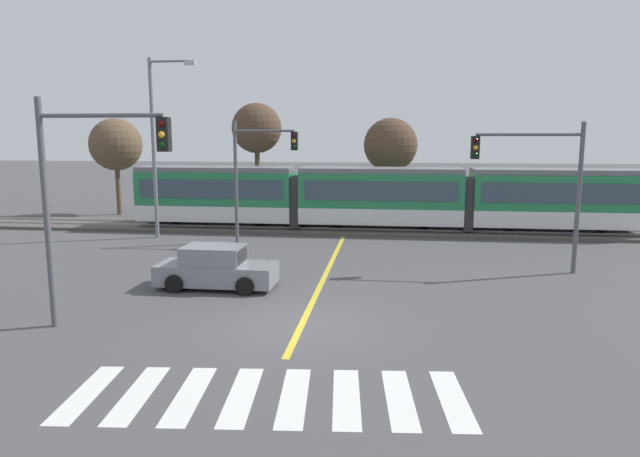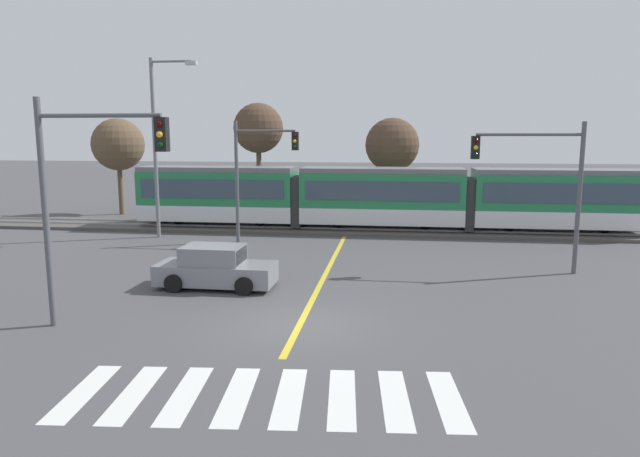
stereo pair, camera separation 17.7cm
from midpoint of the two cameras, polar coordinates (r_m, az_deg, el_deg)
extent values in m
plane|color=#474749|center=(16.66, -1.74, -9.61)|extent=(200.00, 200.00, 0.00)
cube|color=#4C4742|center=(32.66, 2.93, -0.07)|extent=(120.00, 4.00, 0.18)
cube|color=#939399|center=(31.93, 2.83, -0.03)|extent=(120.00, 0.08, 0.10)
cube|color=#939399|center=(33.34, 3.04, 0.37)|extent=(120.00, 0.08, 0.10)
cube|color=silver|center=(33.98, -9.93, 1.68)|extent=(9.00, 2.60, 0.90)
cube|color=#237A47|center=(33.82, -10.00, 4.03)|extent=(9.00, 2.60, 1.90)
cube|color=#384756|center=(32.57, -10.70, 3.91)|extent=(8.28, 0.04, 1.04)
cube|color=slate|center=(33.74, -10.05, 5.88)|extent=(9.00, 2.39, 0.28)
cylinder|color=black|center=(33.38, -5.85, 0.86)|extent=(0.70, 0.20, 0.70)
cylinder|color=black|center=(34.86, -13.80, 1.00)|extent=(0.70, 0.20, 0.70)
cube|color=silver|center=(32.43, 6.31, 1.41)|extent=(9.00, 2.60, 0.90)
cube|color=#237A47|center=(32.27, 6.35, 3.87)|extent=(9.00, 2.60, 1.90)
cube|color=#384756|center=(30.95, 6.30, 3.74)|extent=(8.28, 0.04, 1.04)
cube|color=slate|center=(32.19, 6.38, 5.80)|extent=(9.00, 2.39, 0.28)
cylinder|color=black|center=(32.54, 10.65, 0.53)|extent=(0.70, 0.20, 0.70)
cylinder|color=black|center=(32.64, 1.94, 0.71)|extent=(0.70, 0.20, 0.70)
cube|color=silver|center=(33.61, 22.72, 1.02)|extent=(9.00, 2.60, 0.90)
cube|color=#237A47|center=(33.45, 22.87, 3.39)|extent=(9.00, 2.60, 1.90)
cube|color=#384756|center=(32.18, 23.49, 3.24)|extent=(8.28, 0.04, 1.04)
cube|color=slate|center=(33.37, 22.99, 5.25)|extent=(9.00, 2.39, 0.28)
cylinder|color=black|center=(34.40, 26.65, 0.17)|extent=(0.70, 0.20, 0.70)
cylinder|color=black|center=(33.11, 18.54, 0.35)|extent=(0.70, 0.20, 0.70)
cube|color=#2D2D2D|center=(32.78, -2.01, 2.78)|extent=(0.50, 2.34, 2.80)
cube|color=#2D2D2D|center=(32.59, 14.71, 2.44)|extent=(0.50, 2.34, 2.80)
cube|color=silver|center=(13.53, -22.24, -14.92)|extent=(0.80, 2.84, 0.01)
cube|color=silver|center=(13.12, -17.71, -15.43)|extent=(0.80, 2.84, 0.01)
cube|color=silver|center=(12.80, -12.90, -15.86)|extent=(0.80, 2.84, 0.01)
cube|color=silver|center=(12.57, -7.86, -16.20)|extent=(0.80, 2.84, 0.01)
cube|color=silver|center=(12.43, -2.65, -16.43)|extent=(0.80, 2.84, 0.01)
cube|color=silver|center=(12.38, 2.65, -16.53)|extent=(0.80, 2.84, 0.01)
cube|color=silver|center=(12.43, 7.94, -16.49)|extent=(0.80, 2.84, 0.01)
cube|color=silver|center=(12.58, 13.14, -16.33)|extent=(0.80, 2.84, 0.01)
cube|color=gold|center=(22.35, 0.74, -4.67)|extent=(0.20, 17.16, 0.01)
cube|color=gray|center=(20.79, -10.09, -4.42)|extent=(4.22, 1.75, 0.72)
cube|color=gray|center=(20.67, -10.40, -2.58)|extent=(2.12, 1.54, 0.64)
cube|color=#384756|center=(20.37, -7.73, -2.68)|extent=(0.12, 1.43, 0.52)
cube|color=#384756|center=(21.39, -9.74, -2.16)|extent=(1.79, 0.06, 0.48)
cylinder|color=black|center=(21.28, -6.12, -4.56)|extent=(0.64, 0.23, 0.64)
cylinder|color=black|center=(19.69, -7.34, -5.72)|extent=(0.64, 0.23, 0.64)
cylinder|color=black|center=(22.02, -12.51, -4.26)|extent=(0.64, 0.23, 0.64)
cylinder|color=black|center=(20.49, -14.18, -5.34)|extent=(0.64, 0.23, 0.64)
cylinder|color=#515459|center=(29.08, -8.14, 4.59)|extent=(0.18, 0.18, 6.12)
cylinder|color=#515459|center=(28.62, -5.32, 9.70)|extent=(3.00, 0.12, 0.12)
cube|color=black|center=(28.33, -2.31, 8.73)|extent=(0.32, 0.28, 0.90)
sphere|color=#360605|center=(28.18, -2.37, 9.28)|extent=(0.18, 0.18, 0.18)
sphere|color=#F7AA26|center=(28.18, -2.36, 8.73)|extent=(0.18, 0.18, 0.18)
sphere|color=black|center=(28.18, -2.36, 8.18)|extent=(0.18, 0.18, 0.18)
cylinder|color=#515459|center=(24.31, 24.67, 2.69)|extent=(0.18, 0.18, 5.92)
cylinder|color=#515459|center=(23.67, 20.40, 8.80)|extent=(4.00, 0.12, 0.12)
cube|color=black|center=(23.32, 15.49, 7.81)|extent=(0.32, 0.28, 0.90)
sphere|color=#360605|center=(23.17, 15.57, 8.47)|extent=(0.18, 0.18, 0.18)
sphere|color=#F7AA26|center=(23.17, 15.54, 7.80)|extent=(0.18, 0.18, 0.18)
sphere|color=black|center=(23.18, 15.51, 7.13)|extent=(0.18, 0.18, 0.18)
cylinder|color=#515459|center=(17.57, -25.50, 1.25)|extent=(0.18, 0.18, 6.42)
cylinder|color=#515459|center=(16.55, -20.99, 10.51)|extent=(3.50, 0.12, 0.12)
cube|color=black|center=(15.79, -15.22, 9.06)|extent=(0.32, 0.28, 0.90)
sphere|color=#360605|center=(15.65, -15.47, 10.04)|extent=(0.18, 0.18, 0.18)
sphere|color=#F7AA26|center=(15.65, -15.43, 9.05)|extent=(0.18, 0.18, 0.18)
sphere|color=black|center=(15.65, -15.39, 8.07)|extent=(0.18, 0.18, 0.18)
cylinder|color=slate|center=(31.32, -16.02, 7.59)|extent=(0.20, 0.20, 9.32)
cylinder|color=slate|center=(31.13, -14.52, 15.88)|extent=(2.14, 0.12, 0.12)
cube|color=#B2B2B7|center=(30.74, -12.59, 15.85)|extent=(0.56, 0.28, 0.20)
cylinder|color=brown|center=(41.58, -19.22, 4.15)|extent=(0.32, 0.32, 4.09)
sphere|color=brown|center=(41.45, -19.42, 7.94)|extent=(3.53, 3.53, 3.53)
cylinder|color=brown|center=(36.82, -5.96, 4.91)|extent=(0.32, 0.32, 5.23)
sphere|color=#4C3828|center=(36.72, -6.05, 9.96)|extent=(3.14, 3.14, 3.14)
cylinder|color=brown|center=(36.31, 7.28, 3.96)|extent=(0.32, 0.32, 4.14)
sphere|color=#4C3828|center=(36.16, 7.37, 8.29)|extent=(3.35, 3.35, 3.35)
camera|label=1|loc=(0.09, -89.78, 0.04)|focal=32.00mm
camera|label=2|loc=(0.09, 90.22, -0.04)|focal=32.00mm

